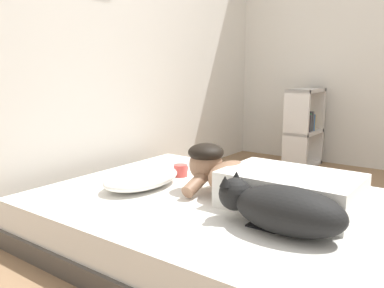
{
  "coord_description": "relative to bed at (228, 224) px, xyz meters",
  "views": [
    {
      "loc": [
        -1.89,
        -0.62,
        0.94
      ],
      "look_at": [
        -0.07,
        0.73,
        0.51
      ],
      "focal_mm": 37.49,
      "sensor_mm": 36.0,
      "label": 1
    }
  ],
  "objects": [
    {
      "name": "ground_plane",
      "position": [
        0.17,
        -0.42,
        -0.13
      ],
      "size": [
        12.49,
        12.49,
        0.0
      ],
      "primitive_type": "plane",
      "color": "#8C6B4C"
    },
    {
      "name": "back_wall",
      "position": [
        0.17,
        1.24,
        1.12
      ],
      "size": [
        4.24,
        0.12,
        2.5
      ],
      "color": "silver",
      "rests_on": "ground"
    },
    {
      "name": "side_wall_right",
      "position": [
        2.34,
        -0.11,
        1.12
      ],
      "size": [
        0.1,
        6.21,
        2.5
      ],
      "primitive_type": "cube",
      "color": "silver",
      "rests_on": "ground"
    },
    {
      "name": "bed",
      "position": [
        0.0,
        0.0,
        0.0
      ],
      "size": [
        1.47,
        2.07,
        0.26
      ],
      "color": "#4C4742",
      "rests_on": "ground"
    },
    {
      "name": "pillow",
      "position": [
        -0.09,
        0.53,
        0.19
      ],
      "size": [
        0.52,
        0.32,
        0.11
      ],
      "primitive_type": "ellipsoid",
      "color": "white",
      "rests_on": "bed"
    },
    {
      "name": "person_lying",
      "position": [
        0.07,
        -0.17,
        0.24
      ],
      "size": [
        0.43,
        0.92,
        0.27
      ],
      "color": "white",
      "rests_on": "bed"
    },
    {
      "name": "dog",
      "position": [
        -0.22,
        -0.39,
        0.24
      ],
      "size": [
        0.26,
        0.57,
        0.21
      ],
      "color": "black",
      "rests_on": "bed"
    },
    {
      "name": "coffee_cup",
      "position": [
        0.23,
        0.5,
        0.17
      ],
      "size": [
        0.12,
        0.09,
        0.07
      ],
      "color": "#D84C47",
      "rests_on": "bed"
    },
    {
      "name": "cell_phone",
      "position": [
        -0.23,
        -0.31,
        0.14
      ],
      "size": [
        0.07,
        0.14,
        0.01
      ],
      "primitive_type": "cube",
      "color": "black",
      "rests_on": "bed"
    },
    {
      "name": "bookshelf",
      "position": [
        1.97,
        0.36,
        0.26
      ],
      "size": [
        0.45,
        0.24,
        0.75
      ],
      "color": "silver",
      "rests_on": "ground"
    }
  ]
}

